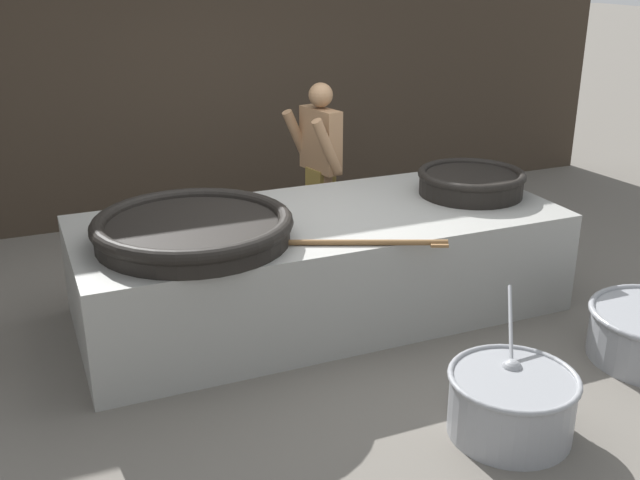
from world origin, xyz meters
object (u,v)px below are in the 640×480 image
giant_wok_near (193,228)px  cook (320,162)px  giant_wok_far (471,181)px  prep_bowl_vegetables (511,401)px

giant_wok_near → cook: size_ratio=0.87×
cook → giant_wok_near: bearing=30.2°
giant_wok_near → giant_wok_far: bearing=4.4°
giant_wok_far → cook: bearing=125.1°
giant_wok_far → prep_bowl_vegetables: (-0.96, -1.95, -0.69)m
giant_wok_near → cook: cook is taller
giant_wok_far → cook: (-0.84, 1.20, -0.05)m
giant_wok_near → prep_bowl_vegetables: 2.35m
giant_wok_near → prep_bowl_vegetables: bearing=-51.5°
giant_wok_far → prep_bowl_vegetables: giant_wok_far is taller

